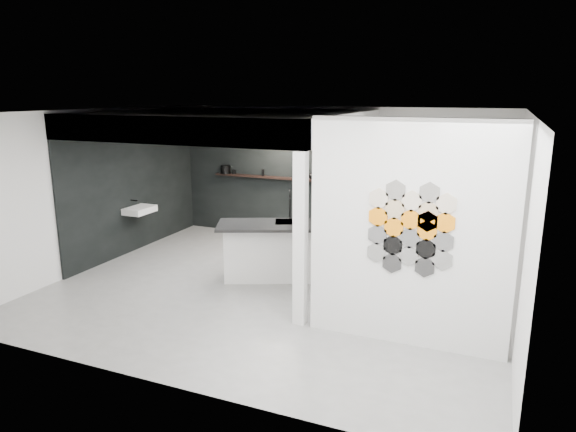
{
  "coord_description": "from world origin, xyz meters",
  "views": [
    {
      "loc": [
        3.17,
        -7.06,
        3.07
      ],
      "look_at": [
        0.1,
        0.3,
        1.15
      ],
      "focal_mm": 32.0,
      "sensor_mm": 36.0,
      "label": 1
    }
  ],
  "objects_px": {
    "partition_panel": "(409,235)",
    "stockpot": "(226,169)",
    "wall_basin": "(140,210)",
    "glass_vase": "(339,177)",
    "glass_bowl": "(339,179)",
    "kettle": "(312,176)",
    "bottle_dark": "(263,173)",
    "utensil_cup": "(234,172)",
    "kitchen_island": "(274,250)"
  },
  "relations": [
    {
      "from": "kitchen_island",
      "to": "glass_bowl",
      "type": "relative_size",
      "value": 15.21
    },
    {
      "from": "bottle_dark",
      "to": "stockpot",
      "type": "bearing_deg",
      "value": 180.0
    },
    {
      "from": "partition_panel",
      "to": "wall_basin",
      "type": "relative_size",
      "value": 4.67
    },
    {
      "from": "wall_basin",
      "to": "kitchen_island",
      "type": "bearing_deg",
      "value": -6.6
    },
    {
      "from": "kitchen_island",
      "to": "glass_bowl",
      "type": "bearing_deg",
      "value": 58.26
    },
    {
      "from": "glass_vase",
      "to": "kitchen_island",
      "type": "bearing_deg",
      "value": -98.67
    },
    {
      "from": "kettle",
      "to": "bottle_dark",
      "type": "xyz_separation_m",
      "value": [
        -1.13,
        0.0,
        -0.0
      ]
    },
    {
      "from": "glass_bowl",
      "to": "bottle_dark",
      "type": "bearing_deg",
      "value": 180.0
    },
    {
      "from": "partition_panel",
      "to": "kettle",
      "type": "distance_m",
      "value": 4.69
    },
    {
      "from": "kitchen_island",
      "to": "kettle",
      "type": "bearing_deg",
      "value": 71.83
    },
    {
      "from": "partition_panel",
      "to": "stockpot",
      "type": "xyz_separation_m",
      "value": [
        -4.7,
        3.87,
        0.01
      ]
    },
    {
      "from": "kettle",
      "to": "bottle_dark",
      "type": "distance_m",
      "value": 1.13
    },
    {
      "from": "glass_vase",
      "to": "utensil_cup",
      "type": "height_order",
      "value": "glass_vase"
    },
    {
      "from": "bottle_dark",
      "to": "glass_vase",
      "type": "bearing_deg",
      "value": 0.0
    },
    {
      "from": "partition_panel",
      "to": "glass_bowl",
      "type": "bearing_deg",
      "value": 118.23
    },
    {
      "from": "wall_basin",
      "to": "glass_bowl",
      "type": "bearing_deg",
      "value": 31.35
    },
    {
      "from": "stockpot",
      "to": "glass_vase",
      "type": "relative_size",
      "value": 1.46
    },
    {
      "from": "glass_bowl",
      "to": "stockpot",
      "type": "bearing_deg",
      "value": 180.0
    },
    {
      "from": "wall_basin",
      "to": "glass_vase",
      "type": "xyz_separation_m",
      "value": [
        3.39,
        2.07,
        0.55
      ]
    },
    {
      "from": "wall_basin",
      "to": "utensil_cup",
      "type": "bearing_deg",
      "value": 64.8
    },
    {
      "from": "partition_panel",
      "to": "utensil_cup",
      "type": "bearing_deg",
      "value": 139.3
    },
    {
      "from": "partition_panel",
      "to": "glass_bowl",
      "type": "distance_m",
      "value": 4.39
    },
    {
      "from": "kitchen_island",
      "to": "utensil_cup",
      "type": "relative_size",
      "value": 21.77
    },
    {
      "from": "glass_vase",
      "to": "kettle",
      "type": "bearing_deg",
      "value": 180.0
    },
    {
      "from": "partition_panel",
      "to": "kitchen_island",
      "type": "distance_m",
      "value": 2.98
    },
    {
      "from": "kettle",
      "to": "utensil_cup",
      "type": "relative_size",
      "value": 1.81
    },
    {
      "from": "glass_vase",
      "to": "wall_basin",
      "type": "bearing_deg",
      "value": -148.65
    },
    {
      "from": "glass_bowl",
      "to": "partition_panel",
      "type": "bearing_deg",
      "value": -61.77
    },
    {
      "from": "wall_basin",
      "to": "glass_vase",
      "type": "bearing_deg",
      "value": 31.35
    },
    {
      "from": "partition_panel",
      "to": "bottle_dark",
      "type": "height_order",
      "value": "partition_panel"
    },
    {
      "from": "partition_panel",
      "to": "utensil_cup",
      "type": "height_order",
      "value": "partition_panel"
    },
    {
      "from": "wall_basin",
      "to": "kettle",
      "type": "distance_m",
      "value": 3.53
    },
    {
      "from": "partition_panel",
      "to": "kitchen_island",
      "type": "xyz_separation_m",
      "value": [
        -2.44,
        1.45,
        -0.9
      ]
    },
    {
      "from": "wall_basin",
      "to": "glass_vase",
      "type": "height_order",
      "value": "glass_vase"
    },
    {
      "from": "wall_basin",
      "to": "stockpot",
      "type": "height_order",
      "value": "stockpot"
    },
    {
      "from": "wall_basin",
      "to": "glass_bowl",
      "type": "distance_m",
      "value": 4.0
    },
    {
      "from": "glass_vase",
      "to": "utensil_cup",
      "type": "bearing_deg",
      "value": 180.0
    },
    {
      "from": "kitchen_island",
      "to": "glass_bowl",
      "type": "height_order",
      "value": "kitchen_island"
    },
    {
      "from": "stockpot",
      "to": "glass_vase",
      "type": "distance_m",
      "value": 2.63
    },
    {
      "from": "partition_panel",
      "to": "glass_bowl",
      "type": "height_order",
      "value": "partition_panel"
    },
    {
      "from": "kitchen_island",
      "to": "stockpot",
      "type": "bearing_deg",
      "value": 110.03
    },
    {
      "from": "bottle_dark",
      "to": "partition_panel",
      "type": "bearing_deg",
      "value": -45.61
    },
    {
      "from": "kitchen_island",
      "to": "wall_basin",
      "type": "bearing_deg",
      "value": 150.33
    },
    {
      "from": "wall_basin",
      "to": "stockpot",
      "type": "bearing_deg",
      "value": 69.73
    },
    {
      "from": "kettle",
      "to": "stockpot",
      "type": "bearing_deg",
      "value": 179.79
    },
    {
      "from": "wall_basin",
      "to": "utensil_cup",
      "type": "distance_m",
      "value": 2.34
    },
    {
      "from": "kettle",
      "to": "utensil_cup",
      "type": "xyz_separation_m",
      "value": [
        -1.84,
        0.0,
        -0.03
      ]
    },
    {
      "from": "kitchen_island",
      "to": "utensil_cup",
      "type": "height_order",
      "value": "kitchen_island"
    },
    {
      "from": "wall_basin",
      "to": "kitchen_island",
      "type": "relative_size",
      "value": 0.3
    },
    {
      "from": "wall_basin",
      "to": "bottle_dark",
      "type": "distance_m",
      "value": 2.72
    }
  ]
}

